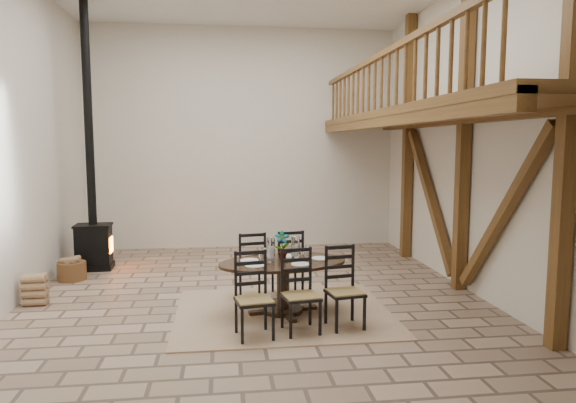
{
  "coord_description": "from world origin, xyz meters",
  "views": [
    {
      "loc": [
        -0.46,
        -7.85,
        2.38
      ],
      "look_at": [
        0.59,
        0.4,
        1.45
      ],
      "focal_mm": 32.0,
      "sensor_mm": 36.0,
      "label": 1
    }
  ],
  "objects": [
    {
      "name": "ground",
      "position": [
        0.0,
        0.0,
        0.0
      ],
      "size": [
        8.0,
        8.0,
        0.0
      ],
      "primitive_type": "plane",
      "color": "tan",
      "rests_on": "ground"
    },
    {
      "name": "room_shell",
      "position": [
        1.19,
        0.0,
        3.01
      ],
      "size": [
        7.02,
        8.02,
        5.01
      ],
      "color": "beige",
      "rests_on": "ground"
    },
    {
      "name": "rug",
      "position": [
        0.36,
        -0.86,
        0.01
      ],
      "size": [
        3.0,
        2.5,
        0.02
      ],
      "primitive_type": "cube",
      "color": "tan",
      "rests_on": "ground"
    },
    {
      "name": "dining_table",
      "position": [
        0.38,
        -0.97,
        0.41
      ],
      "size": [
        1.98,
        2.21,
        1.17
      ],
      "rotation": [
        0.0,
        0.0,
        0.16
      ],
      "color": "black",
      "rests_on": "ground"
    },
    {
      "name": "wood_stove",
      "position": [
        -2.92,
        2.15,
        1.12
      ],
      "size": [
        0.69,
        0.54,
        5.0
      ],
      "rotation": [
        0.0,
        0.0,
        0.04
      ],
      "color": "black",
      "rests_on": "ground"
    },
    {
      "name": "log_basket",
      "position": [
        -3.12,
        1.39,
        0.17
      ],
      "size": [
        0.49,
        0.49,
        0.4
      ],
      "rotation": [
        0.0,
        0.0,
        -0.11
      ],
      "color": "brown",
      "rests_on": "ground"
    },
    {
      "name": "log_stack",
      "position": [
        -3.25,
        -0.03,
        0.23
      ],
      "size": [
        0.35,
        0.25,
        0.47
      ],
      "rotation": [
        0.0,
        0.0,
        0.04
      ],
      "color": "tan",
      "rests_on": "ground"
    }
  ]
}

